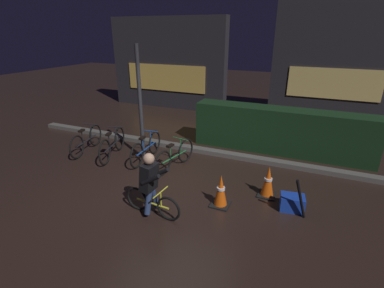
# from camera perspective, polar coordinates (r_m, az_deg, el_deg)

# --- Properties ---
(ground_plane) EXTENTS (40.00, 40.00, 0.00)m
(ground_plane) POSITION_cam_1_polar(r_m,az_deg,el_deg) (6.20, -3.94, -9.38)
(ground_plane) COLOR black
(sidewalk_curb) EXTENTS (12.00, 0.24, 0.12)m
(sidewalk_curb) POSITION_cam_1_polar(r_m,az_deg,el_deg) (7.97, 3.23, -1.46)
(sidewalk_curb) COLOR #56544F
(sidewalk_curb) RESTS_ON ground
(hedge_row) EXTENTS (4.80, 0.70, 1.25)m
(hedge_row) POSITION_cam_1_polar(r_m,az_deg,el_deg) (8.24, 17.38, 2.54)
(hedge_row) COLOR black
(hedge_row) RESTS_ON ground
(storefront_left) EXTENTS (5.20, 0.54, 3.76)m
(storefront_left) POSITION_cam_1_polar(r_m,az_deg,el_deg) (12.74, -4.86, 15.73)
(storefront_left) COLOR #262328
(storefront_left) RESTS_ON ground
(storefront_right) EXTENTS (4.54, 0.54, 4.51)m
(storefront_right) POSITION_cam_1_polar(r_m,az_deg,el_deg) (11.95, 27.18, 14.92)
(storefront_right) COLOR #262328
(storefront_right) RESTS_ON ground
(street_post) EXTENTS (0.10, 0.10, 2.93)m
(street_post) POSITION_cam_1_polar(r_m,az_deg,el_deg) (7.31, -10.32, 7.67)
(street_post) COLOR #2D2D33
(street_post) RESTS_ON ground
(parked_bike_leftmost) EXTENTS (0.46, 1.58, 0.74)m
(parked_bike_leftmost) POSITION_cam_1_polar(r_m,az_deg,el_deg) (8.53, -20.41, 0.71)
(parked_bike_leftmost) COLOR black
(parked_bike_leftmost) RESTS_ON ground
(parked_bike_left_mid) EXTENTS (0.54, 1.62, 0.77)m
(parked_bike_left_mid) POSITION_cam_1_polar(r_m,az_deg,el_deg) (7.96, -15.66, -0.09)
(parked_bike_left_mid) COLOR black
(parked_bike_left_mid) RESTS_ON ground
(parked_bike_center_left) EXTENTS (0.46, 1.60, 0.74)m
(parked_bike_center_left) POSITION_cam_1_polar(r_m,az_deg,el_deg) (7.55, -9.19, -0.82)
(parked_bike_center_left) COLOR black
(parked_bike_center_left) RESTS_ON ground
(parked_bike_center_right) EXTENTS (0.46, 1.53, 0.71)m
(parked_bike_center_right) POSITION_cam_1_polar(r_m,az_deg,el_deg) (7.03, -3.51, -2.43)
(parked_bike_center_right) COLOR black
(parked_bike_center_right) RESTS_ON ground
(traffic_cone_near) EXTENTS (0.36, 0.36, 0.66)m
(traffic_cone_near) POSITION_cam_1_polar(r_m,az_deg,el_deg) (5.60, 5.80, -9.36)
(traffic_cone_near) COLOR black
(traffic_cone_near) RESTS_ON ground
(traffic_cone_far) EXTENTS (0.36, 0.36, 0.67)m
(traffic_cone_far) POSITION_cam_1_polar(r_m,az_deg,el_deg) (6.08, 15.02, -7.32)
(traffic_cone_far) COLOR black
(traffic_cone_far) RESTS_ON ground
(blue_crate) EXTENTS (0.48, 0.38, 0.30)m
(blue_crate) POSITION_cam_1_polar(r_m,az_deg,el_deg) (5.86, 19.45, -11.07)
(blue_crate) COLOR #193DB7
(blue_crate) RESTS_ON ground
(cyclist) EXTENTS (1.19, 0.55, 1.25)m
(cyclist) POSITION_cam_1_polar(r_m,az_deg,el_deg) (5.23, -8.24, -8.00)
(cyclist) COLOR black
(cyclist) RESTS_ON ground
(closed_umbrella) EXTENTS (0.28, 0.23, 0.82)m
(closed_umbrella) POSITION_cam_1_polar(r_m,az_deg,el_deg) (5.51, 20.99, -10.32)
(closed_umbrella) COLOR black
(closed_umbrella) RESTS_ON ground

